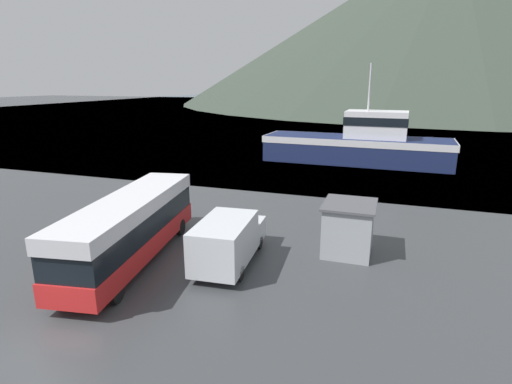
% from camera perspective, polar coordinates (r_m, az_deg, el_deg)
% --- Properties ---
extents(ground_plane, '(400.00, 400.00, 0.00)m').
position_cam_1_polar(ground_plane, '(15.61, -29.91, -19.44)').
color(ground_plane, '#383A3D').
extents(water_surface, '(240.00, 240.00, 0.00)m').
position_cam_1_polar(water_surface, '(149.50, 15.02, 11.73)').
color(water_surface, '#3D5160').
rests_on(water_surface, ground).
extents(hill_backdrop, '(208.11, 208.11, 62.58)m').
position_cam_1_polar(hill_backdrop, '(185.72, 25.78, 21.12)').
color(hill_backdrop, '#333D33').
rests_on(hill_backdrop, ground).
extents(tour_bus, '(4.11, 10.81, 3.18)m').
position_cam_1_polar(tour_bus, '(19.96, -17.43, -4.63)').
color(tour_bus, red).
rests_on(tour_bus, ground).
extents(delivery_van, '(2.66, 5.94, 2.32)m').
position_cam_1_polar(delivery_van, '(18.99, -3.96, -6.77)').
color(delivery_van, silver).
rests_on(delivery_van, ground).
extents(fishing_boat, '(19.56, 5.96, 10.25)m').
position_cam_1_polar(fishing_boat, '(44.11, 14.57, 6.74)').
color(fishing_boat, '#19234C').
rests_on(fishing_boat, water_surface).
extents(storage_bin, '(1.30, 1.38, 1.20)m').
position_cam_1_polar(storage_bin, '(24.83, -19.74, -3.80)').
color(storage_bin, teal).
rests_on(storage_bin, ground).
extents(dock_kiosk, '(2.56, 2.92, 2.62)m').
position_cam_1_polar(dock_kiosk, '(20.67, 13.05, -5.02)').
color(dock_kiosk, '#93999E').
rests_on(dock_kiosk, ground).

